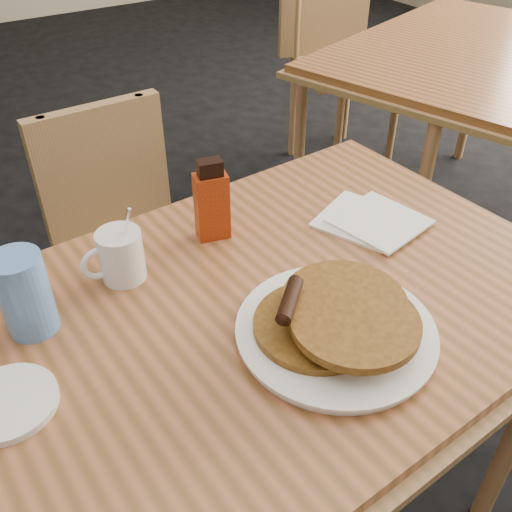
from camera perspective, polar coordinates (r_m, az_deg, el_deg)
The scene contains 10 objects.
main_table at distance 1.03m, azimuth 0.96°, elevation -6.18°, with size 1.19×0.84×0.75m.
neighbor_table at distance 2.39m, azimuth 20.60°, elevation 18.14°, with size 1.45×1.18×0.75m.
chair_main_far at distance 1.67m, azimuth -13.19°, elevation 2.77°, with size 0.38×0.38×0.82m.
chair_neighbor_far at distance 2.92m, azimuth 8.03°, elevation 20.59°, with size 0.56×0.57×0.97m.
pancake_plate at distance 0.92m, azimuth 8.02°, elevation -6.79°, with size 0.32×0.32×0.09m.
coffee_mug at distance 1.04m, azimuth -13.48°, elevation 0.09°, with size 0.11×0.08×0.15m.
syrup_bottle at distance 1.11m, azimuth -4.46°, elevation 5.37°, with size 0.07×0.05×0.17m.
napkin_stack at distance 1.20m, azimuth 11.39°, elevation 3.51°, with size 0.22×0.23×0.01m.
blue_tumbler at distance 0.97m, azimuth -22.14°, elevation -3.54°, with size 0.08×0.08×0.14m, color #598AD2.
side_saucer at distance 0.91m, azimuth -23.55°, elevation -13.33°, with size 0.14×0.14×0.01m, color white.
Camera 1 is at (-0.40, -0.58, 1.41)m, focal length 40.00 mm.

